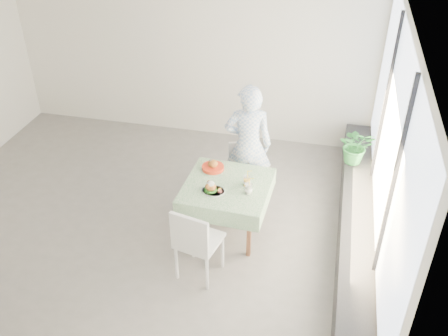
% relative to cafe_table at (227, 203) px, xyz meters
% --- Properties ---
extents(floor, '(6.00, 6.00, 0.00)m').
position_rel_cafe_table_xyz_m(floor, '(-1.17, 0.01, -0.46)').
color(floor, slate).
rests_on(floor, ground).
extents(ceiling, '(6.00, 6.00, 0.00)m').
position_rel_cafe_table_xyz_m(ceiling, '(-1.17, 0.01, 2.34)').
color(ceiling, white).
rests_on(ceiling, ground).
extents(wall_back, '(6.00, 0.02, 2.80)m').
position_rel_cafe_table_xyz_m(wall_back, '(-1.17, 2.51, 0.94)').
color(wall_back, white).
rests_on(wall_back, ground).
extents(wall_front, '(6.00, 0.02, 2.80)m').
position_rel_cafe_table_xyz_m(wall_front, '(-1.17, -2.49, 0.94)').
color(wall_front, white).
rests_on(wall_front, ground).
extents(wall_right, '(0.02, 5.00, 2.80)m').
position_rel_cafe_table_xyz_m(wall_right, '(1.83, 0.01, 0.94)').
color(wall_right, white).
rests_on(wall_right, ground).
extents(window_pane, '(0.01, 4.80, 2.18)m').
position_rel_cafe_table_xyz_m(window_pane, '(1.80, 0.01, 1.19)').
color(window_pane, '#D1E0F9').
rests_on(window_pane, ground).
extents(window_ledge, '(0.40, 4.80, 0.50)m').
position_rel_cafe_table_xyz_m(window_ledge, '(1.63, 0.01, -0.21)').
color(window_ledge, black).
rests_on(window_ledge, ground).
extents(cafe_table, '(1.08, 1.08, 0.74)m').
position_rel_cafe_table_xyz_m(cafe_table, '(0.00, 0.00, 0.00)').
color(cafe_table, brown).
rests_on(cafe_table, ground).
extents(chair_far, '(0.50, 0.50, 0.86)m').
position_rel_cafe_table_xyz_m(chair_far, '(0.08, 0.71, -0.20)').
color(chair_far, white).
rests_on(chair_far, ground).
extents(chair_near, '(0.55, 0.55, 0.98)m').
position_rel_cafe_table_xyz_m(chair_near, '(-0.15, -0.82, -0.16)').
color(chair_near, white).
rests_on(chair_near, ground).
extents(diner, '(0.71, 0.53, 1.76)m').
position_rel_cafe_table_xyz_m(diner, '(0.12, 0.77, 0.42)').
color(diner, '#85A6D5').
rests_on(diner, ground).
extents(main_dish, '(0.28, 0.28, 0.14)m').
position_rel_cafe_table_xyz_m(main_dish, '(-0.15, -0.18, 0.33)').
color(main_dish, white).
rests_on(main_dish, cafe_table).
extents(juice_cup_orange, '(0.09, 0.09, 0.26)m').
position_rel_cafe_table_xyz_m(juice_cup_orange, '(0.24, 0.04, 0.34)').
color(juice_cup_orange, white).
rests_on(juice_cup_orange, cafe_table).
extents(juice_cup_lemonade, '(0.09, 0.09, 0.26)m').
position_rel_cafe_table_xyz_m(juice_cup_lemonade, '(0.29, -0.11, 0.34)').
color(juice_cup_lemonade, white).
rests_on(juice_cup_lemonade, cafe_table).
extents(second_dish, '(0.29, 0.29, 0.14)m').
position_rel_cafe_table_xyz_m(second_dish, '(-0.25, 0.30, 0.32)').
color(second_dish, red).
rests_on(second_dish, cafe_table).
extents(potted_plant, '(0.51, 0.45, 0.53)m').
position_rel_cafe_table_xyz_m(potted_plant, '(1.55, 1.28, 0.31)').
color(potted_plant, '#2B8136').
rests_on(potted_plant, window_ledge).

